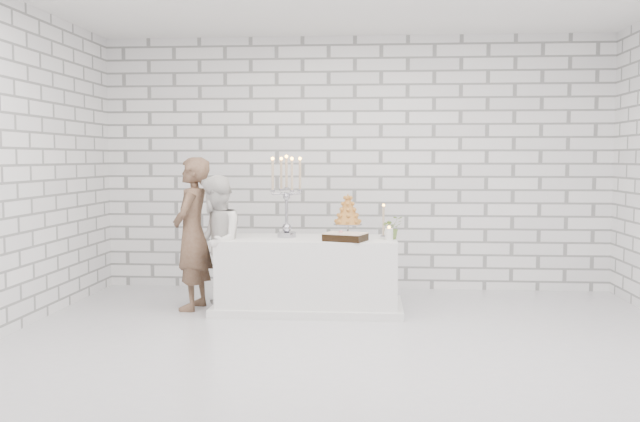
{
  "coord_description": "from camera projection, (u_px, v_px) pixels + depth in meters",
  "views": [
    {
      "loc": [
        0.21,
        -5.9,
        1.57
      ],
      "look_at": [
        -0.3,
        0.93,
        1.05
      ],
      "focal_mm": 39.54,
      "sensor_mm": 36.0,
      "label": 1
    }
  ],
  "objects": [
    {
      "name": "ground",
      "position": [
        347.0,
        342.0,
        6.0
      ],
      "size": [
        6.0,
        5.0,
        0.01
      ],
      "primitive_type": "cube",
      "color": "silver",
      "rests_on": "ground"
    },
    {
      "name": "wall_back",
      "position": [
        354.0,
        164.0,
        8.37
      ],
      "size": [
        6.0,
        0.01,
        3.0
      ],
      "primitive_type": "cube",
      "color": "white",
      "rests_on": "ground"
    },
    {
      "name": "wall_front",
      "position": [
        329.0,
        172.0,
        3.4
      ],
      "size": [
        6.0,
        0.01,
        3.0
      ],
      "primitive_type": "cube",
      "color": "white",
      "rests_on": "ground"
    },
    {
      "name": "wall_left",
      "position": [
        2.0,
        166.0,
        6.11
      ],
      "size": [
        0.01,
        5.0,
        3.0
      ],
      "primitive_type": "cube",
      "color": "white",
      "rests_on": "ground"
    },
    {
      "name": "cake_table",
      "position": [
        308.0,
        274.0,
        7.23
      ],
      "size": [
        1.8,
        0.8,
        0.75
      ],
      "primitive_type": "cube",
      "color": "white",
      "rests_on": "ground"
    },
    {
      "name": "groom",
      "position": [
        192.0,
        234.0,
        7.26
      ],
      "size": [
        0.43,
        0.61,
        1.57
      ],
      "primitive_type": "imported",
      "rotation": [
        0.0,
        0.0,
        -1.67
      ],
      "color": "brown",
      "rests_on": "ground"
    },
    {
      "name": "bride",
      "position": [
        215.0,
        244.0,
        7.14
      ],
      "size": [
        0.64,
        0.76,
        1.39
      ],
      "primitive_type": "imported",
      "rotation": [
        0.0,
        0.0,
        -1.39
      ],
      "color": "white",
      "rests_on": "ground"
    },
    {
      "name": "candelabra",
      "position": [
        287.0,
        196.0,
        7.23
      ],
      "size": [
        0.43,
        0.43,
        0.85
      ],
      "primitive_type": null,
      "rotation": [
        0.0,
        0.0,
        -0.29
      ],
      "color": "#A1A0AB",
      "rests_on": "cake_table"
    },
    {
      "name": "croquembouche",
      "position": [
        348.0,
        216.0,
        7.2
      ],
      "size": [
        0.38,
        0.38,
        0.46
      ],
      "primitive_type": null,
      "rotation": [
        0.0,
        0.0,
        0.35
      ],
      "color": "#9F5D1C",
      "rests_on": "cake_table"
    },
    {
      "name": "chocolate_cake",
      "position": [
        345.0,
        237.0,
        6.94
      ],
      "size": [
        0.46,
        0.39,
        0.08
      ],
      "primitive_type": "cube",
      "rotation": [
        0.0,
        0.0,
        -0.35
      ],
      "color": "black",
      "rests_on": "cake_table"
    },
    {
      "name": "pillar_candle",
      "position": [
        389.0,
        234.0,
        7.0
      ],
      "size": [
        0.09,
        0.09,
        0.12
      ],
      "primitive_type": "cylinder",
      "rotation": [
        0.0,
        0.0,
        -0.17
      ],
      "color": "white",
      "rests_on": "cake_table"
    },
    {
      "name": "extra_taper",
      "position": [
        383.0,
        222.0,
        7.27
      ],
      "size": [
        0.07,
        0.07,
        0.32
      ],
      "primitive_type": "cylinder",
      "rotation": [
        0.0,
        0.0,
        -0.29
      ],
      "color": "tan",
      "rests_on": "cake_table"
    },
    {
      "name": "flowers",
      "position": [
        392.0,
        227.0,
        7.1
      ],
      "size": [
        0.26,
        0.25,
        0.23
      ],
      "primitive_type": "imported",
      "rotation": [
        0.0,
        0.0,
        0.39
      ],
      "color": "#568138",
      "rests_on": "cake_table"
    }
  ]
}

